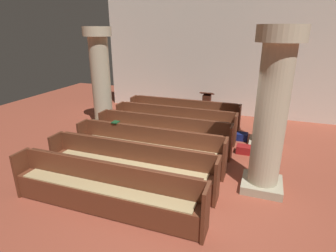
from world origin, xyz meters
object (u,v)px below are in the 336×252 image
(pillar_aisle_side, at_px, (271,88))
(pew_row_0, at_px, (183,113))
(pew_row_1, at_px, (174,121))
(lectern, at_px, (206,108))
(pew_row_4, at_px, (129,164))
(pew_row_5, at_px, (104,188))
(kneeler_box_navy, at_px, (241,136))
(pew_row_3, at_px, (148,146))
(pew_row_2, at_px, (163,132))
(kneeler_box_red, at_px, (244,149))
(hymn_book, at_px, (116,122))
(pillar_aisle_rear, at_px, (271,111))
(pillar_far_side, at_px, (101,77))

(pillar_aisle_side, bearing_deg, pew_row_0, 161.90)
(pew_row_1, height_order, lectern, lectern)
(pew_row_4, distance_m, pew_row_5, 1.00)
(kneeler_box_navy, bearing_deg, pew_row_0, 164.76)
(pew_row_3, height_order, lectern, lectern)
(pew_row_1, height_order, pew_row_2, same)
(pew_row_4, height_order, kneeler_box_red, pew_row_4)
(hymn_book, bearing_deg, pew_row_0, 70.34)
(kneeler_box_navy, xyz_separation_m, kneeler_box_red, (0.16, -0.96, 0.00))
(pew_row_5, relative_size, kneeler_box_red, 9.63)
(pew_row_1, xyz_separation_m, pew_row_3, (0.00, -2.00, 0.00))
(pew_row_3, height_order, pillar_aisle_side, pillar_aisle_side)
(pew_row_4, xyz_separation_m, pillar_aisle_rear, (2.72, 0.81, 1.22))
(pew_row_0, bearing_deg, pillar_aisle_side, -18.10)
(pew_row_2, xyz_separation_m, kneeler_box_red, (2.20, 0.49, -0.40))
(pillar_far_side, height_order, lectern, pillar_far_side)
(pew_row_2, distance_m, pew_row_5, 3.00)
(pillar_far_side, height_order, pillar_aisle_rear, same)
(pillar_aisle_rear, xyz_separation_m, kneeler_box_navy, (-0.67, 2.63, -1.61))
(pew_row_0, xyz_separation_m, kneeler_box_red, (2.20, -1.51, -0.40))
(hymn_book, bearing_deg, lectern, 67.28)
(pew_row_5, bearing_deg, pew_row_1, 90.00)
(pew_row_0, bearing_deg, pew_row_3, -90.00)
(pillar_aisle_side, xyz_separation_m, kneeler_box_red, (-0.52, -0.62, -1.61))
(pew_row_3, distance_m, pillar_far_side, 3.66)
(lectern, bearing_deg, pillar_aisle_rear, -63.09)
(pillar_aisle_rear, bearing_deg, lectern, 116.91)
(pew_row_2, height_order, pew_row_3, same)
(lectern, bearing_deg, pew_row_4, -96.75)
(kneeler_box_red, bearing_deg, pew_row_4, -131.51)
(pew_row_1, xyz_separation_m, pew_row_5, (0.00, -4.00, 0.00))
(pew_row_2, bearing_deg, hymn_book, -141.20)
(pew_row_5, relative_size, pillar_aisle_side, 1.16)
(pew_row_2, bearing_deg, lectern, 78.84)
(pew_row_0, distance_m, hymn_book, 3.01)
(pew_row_4, xyz_separation_m, pillar_aisle_side, (2.72, 3.11, 1.22))
(pew_row_3, height_order, pillar_far_side, pillar_far_side)
(pew_row_1, relative_size, pillar_aisle_side, 1.16)
(pew_row_4, bearing_deg, pillar_far_side, 129.97)
(pillar_aisle_side, xyz_separation_m, pillar_aisle_rear, (0.00, -2.30, 0.00))
(pew_row_0, xyz_separation_m, pillar_aisle_side, (2.72, -0.89, 1.22))
(pew_row_1, height_order, pillar_aisle_rear, pillar_aisle_rear)
(pew_row_0, distance_m, pew_row_4, 4.00)
(pew_row_3, xyz_separation_m, pillar_aisle_rear, (2.72, -0.19, 1.22))
(pew_row_5, distance_m, kneeler_box_navy, 4.90)
(kneeler_box_navy, height_order, kneeler_box_red, same)
(pew_row_3, height_order, hymn_book, hymn_book)
(pew_row_1, xyz_separation_m, pew_row_4, (0.00, -3.00, 0.00))
(pew_row_5, xyz_separation_m, kneeler_box_red, (2.20, 3.48, -0.40))
(pew_row_4, bearing_deg, pew_row_1, 90.00)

